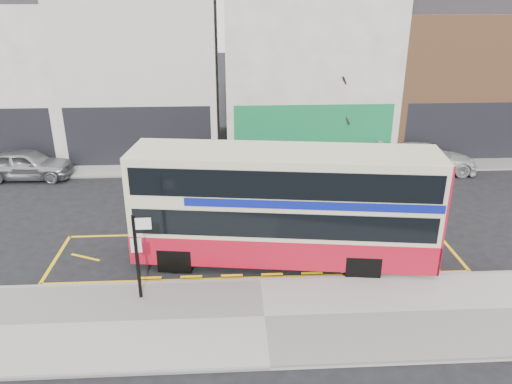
{
  "coord_description": "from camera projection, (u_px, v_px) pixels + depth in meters",
  "views": [
    {
      "loc": [
        -0.89,
        -13.94,
        8.76
      ],
      "look_at": [
        -0.0,
        2.0,
        2.17
      ],
      "focal_mm": 35.0,
      "sensor_mm": 36.0,
      "label": 1
    }
  ],
  "objects": [
    {
      "name": "ground",
      "position": [
        259.0,
        277.0,
        16.25
      ],
      "size": [
        120.0,
        120.0,
        0.0
      ],
      "primitive_type": "plane",
      "color": "black",
      "rests_on": "ground"
    },
    {
      "name": "pavement",
      "position": [
        264.0,
        318.0,
        14.1
      ],
      "size": [
        40.0,
        4.0,
        0.15
      ],
      "primitive_type": "cube",
      "color": "#9E9C96",
      "rests_on": "ground"
    },
    {
      "name": "kerb",
      "position": [
        260.0,
        281.0,
        15.87
      ],
      "size": [
        40.0,
        0.15,
        0.15
      ],
      "primitive_type": "cube",
      "color": "gray",
      "rests_on": "ground"
    },
    {
      "name": "far_pavement",
      "position": [
        247.0,
        164.0,
        26.37
      ],
      "size": [
        50.0,
        3.0,
        0.15
      ],
      "primitive_type": "cube",
      "color": "#9E9C96",
      "rests_on": "ground"
    },
    {
      "name": "road_markings",
      "position": [
        257.0,
        253.0,
        17.72
      ],
      "size": [
        14.0,
        3.4,
        0.01
      ],
      "primitive_type": null,
      "color": "yellow",
      "rests_on": "ground"
    },
    {
      "name": "terrace_far_left",
      "position": [
        0.0,
        64.0,
        27.55
      ],
      "size": [
        8.0,
        8.01,
        10.8
      ],
      "color": "white",
      "rests_on": "ground"
    },
    {
      "name": "terrace_left",
      "position": [
        145.0,
        53.0,
        27.77
      ],
      "size": [
        8.0,
        8.01,
        11.8
      ],
      "color": "beige",
      "rests_on": "ground"
    },
    {
      "name": "terrace_green_shop",
      "position": [
        305.0,
        57.0,
        28.33
      ],
      "size": [
        9.0,
        8.01,
        11.3
      ],
      "color": "white",
      "rests_on": "ground"
    },
    {
      "name": "terrace_right",
      "position": [
        458.0,
        64.0,
        28.98
      ],
      "size": [
        9.0,
        8.01,
        10.3
      ],
      "color": "#9F663F",
      "rests_on": "ground"
    },
    {
      "name": "double_decker_bus",
      "position": [
        284.0,
        205.0,
        16.43
      ],
      "size": [
        10.14,
        3.57,
        3.96
      ],
      "rotation": [
        0.0,
        0.0,
        -0.13
      ],
      "color": "beige",
      "rests_on": "ground"
    },
    {
      "name": "bus_stop_post",
      "position": [
        138.0,
        248.0,
        14.34
      ],
      "size": [
        0.67,
        0.12,
        2.7
      ],
      "rotation": [
        0.0,
        0.0,
        0.02
      ],
      "color": "black",
      "rests_on": "pavement"
    },
    {
      "name": "car_silver",
      "position": [
        26.0,
        164.0,
        24.3
      ],
      "size": [
        4.44,
        1.93,
        1.49
      ],
      "primitive_type": "imported",
      "rotation": [
        0.0,
        0.0,
        1.53
      ],
      "color": "#9E9EA3",
      "rests_on": "ground"
    },
    {
      "name": "car_grey",
      "position": [
        214.0,
        165.0,
        24.57
      ],
      "size": [
        4.08,
        2.38,
        1.27
      ],
      "primitive_type": "imported",
      "rotation": [
        0.0,
        0.0,
        1.29
      ],
      "color": "#38393F",
      "rests_on": "ground"
    },
    {
      "name": "car_white",
      "position": [
        427.0,
        158.0,
        25.23
      ],
      "size": [
        5.06,
        2.42,
        1.42
      ],
      "primitive_type": "imported",
      "rotation": [
        0.0,
        0.0,
        1.48
      ],
      "color": "silver",
      "rests_on": "ground"
    },
    {
      "name": "street_tree_right",
      "position": [
        343.0,
        85.0,
        25.96
      ],
      "size": [
        2.73,
        2.73,
        5.9
      ],
      "color": "#2E2314",
      "rests_on": "ground"
    }
  ]
}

